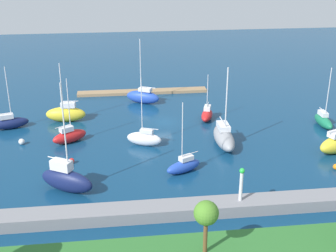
{
  "coord_description": "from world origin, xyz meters",
  "views": [
    {
      "loc": [
        7.34,
        65.63,
        26.04
      ],
      "look_at": [
        0.0,
        5.44,
        1.5
      ],
      "focal_mm": 48.02,
      "sensor_mm": 36.0,
      "label": 1
    }
  ],
  "objects_px": {
    "sailboat_red_center_basin": "(69,136)",
    "sailboat_navy_west_end": "(10,123)",
    "harbor_beacon": "(241,182)",
    "sailboat_gray_lone_north": "(224,137)",
    "park_tree_east": "(206,214)",
    "sailboat_navy_off_beacon": "(66,179)",
    "mooring_buoy_white": "(22,142)",
    "sailboat_yellow_east_end": "(66,113)",
    "sailboat_blue_far_south": "(143,96)",
    "mooring_buoy_red": "(72,161)",
    "sailboat_white_lone_south": "(144,138)",
    "sailboat_red_near_pier": "(207,114)",
    "pier_dock": "(143,92)",
    "mooring_buoy_orange": "(336,167)",
    "sailboat_blue_far_north": "(184,166)",
    "sailboat_green_along_channel": "(323,121)"
  },
  "relations": [
    {
      "from": "mooring_buoy_red",
      "to": "sailboat_gray_lone_north",
      "type": "bearing_deg",
      "value": -171.52
    },
    {
      "from": "sailboat_navy_off_beacon",
      "to": "sailboat_yellow_east_end",
      "type": "bearing_deg",
      "value": 125.38
    },
    {
      "from": "harbor_beacon",
      "to": "mooring_buoy_orange",
      "type": "xyz_separation_m",
      "value": [
        -14.45,
        -7.7,
        -3.08
      ]
    },
    {
      "from": "sailboat_red_center_basin",
      "to": "sailboat_white_lone_south",
      "type": "xyz_separation_m",
      "value": [
        -10.42,
        2.3,
        0.06
      ]
    },
    {
      "from": "pier_dock",
      "to": "sailboat_red_near_pier",
      "type": "xyz_separation_m",
      "value": [
        -9.28,
        15.07,
        0.62
      ]
    },
    {
      "from": "sailboat_white_lone_south",
      "to": "mooring_buoy_red",
      "type": "xyz_separation_m",
      "value": [
        9.65,
        4.46,
        -0.71
      ]
    },
    {
      "from": "sailboat_white_lone_south",
      "to": "sailboat_green_along_channel",
      "type": "relative_size",
      "value": 1.04
    },
    {
      "from": "harbor_beacon",
      "to": "sailboat_gray_lone_north",
      "type": "bearing_deg",
      "value": -97.73
    },
    {
      "from": "harbor_beacon",
      "to": "sailboat_red_near_pier",
      "type": "relative_size",
      "value": 0.5
    },
    {
      "from": "sailboat_navy_off_beacon",
      "to": "sailboat_red_center_basin",
      "type": "distance_m",
      "value": 13.78
    },
    {
      "from": "sailboat_navy_off_beacon",
      "to": "sailboat_white_lone_south",
      "type": "relative_size",
      "value": 1.32
    },
    {
      "from": "park_tree_east",
      "to": "sailboat_red_center_basin",
      "type": "xyz_separation_m",
      "value": [
        13.86,
        -27.93,
        -4.04
      ]
    },
    {
      "from": "park_tree_east",
      "to": "sailboat_blue_far_south",
      "type": "bearing_deg",
      "value": -86.9
    },
    {
      "from": "sailboat_gray_lone_north",
      "to": "sailboat_red_center_basin",
      "type": "bearing_deg",
      "value": -99.05
    },
    {
      "from": "pier_dock",
      "to": "harbor_beacon",
      "type": "xyz_separation_m",
      "value": [
        -7.36,
        41.64,
        3.18
      ]
    },
    {
      "from": "park_tree_east",
      "to": "sailboat_blue_far_north",
      "type": "height_order",
      "value": "sailboat_blue_far_north"
    },
    {
      "from": "sailboat_green_along_channel",
      "to": "sailboat_red_near_pier",
      "type": "xyz_separation_m",
      "value": [
        17.21,
        -4.98,
        -0.06
      ]
    },
    {
      "from": "sailboat_red_center_basin",
      "to": "mooring_buoy_orange",
      "type": "relative_size",
      "value": 12.89
    },
    {
      "from": "park_tree_east",
      "to": "sailboat_white_lone_south",
      "type": "distance_m",
      "value": 26.16
    },
    {
      "from": "harbor_beacon",
      "to": "mooring_buoy_red",
      "type": "height_order",
      "value": "harbor_beacon"
    },
    {
      "from": "harbor_beacon",
      "to": "sailboat_navy_west_end",
      "type": "height_order",
      "value": "sailboat_navy_west_end"
    },
    {
      "from": "park_tree_east",
      "to": "mooring_buoy_white",
      "type": "bearing_deg",
      "value": -53.78
    },
    {
      "from": "sailboat_white_lone_south",
      "to": "sailboat_blue_far_north",
      "type": "xyz_separation_m",
      "value": [
        -4.24,
        8.51,
        -0.2
      ]
    },
    {
      "from": "sailboat_red_center_basin",
      "to": "sailboat_navy_west_end",
      "type": "height_order",
      "value": "sailboat_navy_west_end"
    },
    {
      "from": "harbor_beacon",
      "to": "mooring_buoy_red",
      "type": "bearing_deg",
      "value": -36.04
    },
    {
      "from": "sailboat_navy_off_beacon",
      "to": "mooring_buoy_white",
      "type": "height_order",
      "value": "sailboat_navy_off_beacon"
    },
    {
      "from": "harbor_beacon",
      "to": "sailboat_blue_far_south",
      "type": "relative_size",
      "value": 0.33
    },
    {
      "from": "harbor_beacon",
      "to": "sailboat_navy_west_end",
      "type": "xyz_separation_m",
      "value": [
        28.53,
        -26.5,
        -2.46
      ]
    },
    {
      "from": "pier_dock",
      "to": "sailboat_blue_far_north",
      "type": "bearing_deg",
      "value": 95.05
    },
    {
      "from": "sailboat_navy_off_beacon",
      "to": "sailboat_red_center_basin",
      "type": "relative_size",
      "value": 1.38
    },
    {
      "from": "sailboat_blue_far_south",
      "to": "sailboat_red_center_basin",
      "type": "bearing_deg",
      "value": 81.43
    },
    {
      "from": "sailboat_yellow_east_end",
      "to": "sailboat_blue_far_north",
      "type": "distance_m",
      "value": 24.91
    },
    {
      "from": "sailboat_navy_off_beacon",
      "to": "sailboat_red_center_basin",
      "type": "bearing_deg",
      "value": 123.6
    },
    {
      "from": "pier_dock",
      "to": "sailboat_blue_far_south",
      "type": "relative_size",
      "value": 2.14
    },
    {
      "from": "sailboat_navy_west_end",
      "to": "sailboat_yellow_east_end",
      "type": "relative_size",
      "value": 1.02
    },
    {
      "from": "harbor_beacon",
      "to": "sailboat_gray_lone_north",
      "type": "height_order",
      "value": "sailboat_gray_lone_north"
    },
    {
      "from": "sailboat_red_near_pier",
      "to": "mooring_buoy_red",
      "type": "bearing_deg",
      "value": -38.32
    },
    {
      "from": "sailboat_blue_far_south",
      "to": "sailboat_yellow_east_end",
      "type": "xyz_separation_m",
      "value": [
        12.69,
        7.32,
        0.07
      ]
    },
    {
      "from": "sailboat_blue_far_south",
      "to": "mooring_buoy_red",
      "type": "relative_size",
      "value": 15.88
    },
    {
      "from": "park_tree_east",
      "to": "mooring_buoy_red",
      "type": "relative_size",
      "value": 7.04
    },
    {
      "from": "harbor_beacon",
      "to": "mooring_buoy_white",
      "type": "xyz_separation_m",
      "value": [
        25.79,
        -20.2,
        -3.01
      ]
    },
    {
      "from": "harbor_beacon",
      "to": "sailboat_blue_far_north",
      "type": "bearing_deg",
      "value": -64.26
    },
    {
      "from": "sailboat_red_center_basin",
      "to": "sailboat_navy_west_end",
      "type": "xyz_separation_m",
      "value": [
        9.37,
        -6.35,
        -0.04
      ]
    },
    {
      "from": "park_tree_east",
      "to": "sailboat_blue_far_north",
      "type": "xyz_separation_m",
      "value": [
        -0.8,
        -17.11,
        -4.18
      ]
    },
    {
      "from": "harbor_beacon",
      "to": "sailboat_blue_far_north",
      "type": "height_order",
      "value": "sailboat_blue_far_north"
    },
    {
      "from": "park_tree_east",
      "to": "mooring_buoy_orange",
      "type": "height_order",
      "value": "park_tree_east"
    },
    {
      "from": "sailboat_green_along_channel",
      "to": "sailboat_white_lone_south",
      "type": "bearing_deg",
      "value": -83.02
    },
    {
      "from": "mooring_buoy_white",
      "to": "mooring_buoy_orange",
      "type": "relative_size",
      "value": 1.18
    },
    {
      "from": "park_tree_east",
      "to": "sailboat_red_center_basin",
      "type": "bearing_deg",
      "value": -63.6
    },
    {
      "from": "pier_dock",
      "to": "sailboat_white_lone_south",
      "type": "relative_size",
      "value": 2.5
    }
  ]
}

